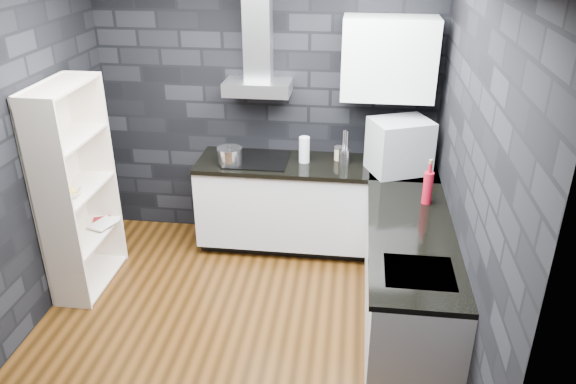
% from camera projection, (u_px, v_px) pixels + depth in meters
% --- Properties ---
extents(ground, '(3.20, 3.20, 0.00)m').
position_uv_depth(ground, '(237.00, 327.00, 4.46)').
color(ground, '#49290E').
extents(wall_back, '(3.20, 0.05, 2.70)m').
position_uv_depth(wall_back, '(267.00, 104.00, 5.33)').
color(wall_back, black).
rests_on(wall_back, ground).
extents(wall_front, '(3.20, 0.05, 2.70)m').
position_uv_depth(wall_front, '(148.00, 321.00, 2.42)').
color(wall_front, black).
rests_on(wall_front, ground).
extents(wall_left, '(0.05, 3.20, 2.70)m').
position_uv_depth(wall_left, '(10.00, 160.00, 4.06)').
color(wall_left, black).
rests_on(wall_left, ground).
extents(wall_right, '(0.05, 3.20, 2.70)m').
position_uv_depth(wall_right, '(471.00, 184.00, 3.69)').
color(wall_right, black).
rests_on(wall_right, ground).
extents(toekick_back, '(2.18, 0.50, 0.10)m').
position_uv_depth(toekick_back, '(314.00, 240.00, 5.58)').
color(toekick_back, black).
rests_on(toekick_back, ground).
extents(toekick_right, '(0.50, 1.78, 0.10)m').
position_uv_depth(toekick_right, '(408.00, 328.00, 4.38)').
color(toekick_right, black).
rests_on(toekick_right, ground).
extents(counter_back_cab, '(2.20, 0.60, 0.76)m').
position_uv_depth(counter_back_cab, '(315.00, 204.00, 5.36)').
color(counter_back_cab, silver).
rests_on(counter_back_cab, ground).
extents(counter_right_cab, '(0.60, 1.80, 0.76)m').
position_uv_depth(counter_right_cab, '(408.00, 282.00, 4.19)').
color(counter_right_cab, silver).
rests_on(counter_right_cab, ground).
extents(counter_back_top, '(2.20, 0.62, 0.04)m').
position_uv_depth(counter_back_top, '(315.00, 165.00, 5.18)').
color(counter_back_top, black).
rests_on(counter_back_top, counter_back_cab).
extents(counter_right_top, '(0.62, 1.80, 0.04)m').
position_uv_depth(counter_right_top, '(412.00, 235.00, 4.02)').
color(counter_right_top, black).
rests_on(counter_right_top, counter_right_cab).
extents(counter_corner_top, '(0.62, 0.62, 0.04)m').
position_uv_depth(counter_corner_top, '(403.00, 169.00, 5.09)').
color(counter_corner_top, black).
rests_on(counter_corner_top, counter_right_cab).
extents(hood_body, '(0.60, 0.34, 0.12)m').
position_uv_depth(hood_body, '(258.00, 87.00, 5.07)').
color(hood_body, silver).
rests_on(hood_body, wall_back).
extents(hood_chimney, '(0.24, 0.20, 0.90)m').
position_uv_depth(hood_chimney, '(258.00, 28.00, 4.91)').
color(hood_chimney, silver).
rests_on(hood_chimney, hood_body).
extents(upper_cabinet, '(0.80, 0.35, 0.70)m').
position_uv_depth(upper_cabinet, '(389.00, 59.00, 4.81)').
color(upper_cabinet, white).
rests_on(upper_cabinet, wall_back).
extents(cooktop, '(0.58, 0.50, 0.01)m').
position_uv_depth(cooktop, '(257.00, 160.00, 5.24)').
color(cooktop, black).
rests_on(cooktop, counter_back_top).
extents(sink_rim, '(0.44, 0.40, 0.01)m').
position_uv_depth(sink_rim, '(419.00, 272.00, 3.57)').
color(sink_rim, silver).
rests_on(sink_rim, counter_right_top).
extents(pot, '(0.23, 0.23, 0.13)m').
position_uv_depth(pot, '(230.00, 156.00, 5.12)').
color(pot, silver).
rests_on(pot, cooktop).
extents(glass_vase, '(0.12, 0.12, 0.24)m').
position_uv_depth(glass_vase, '(304.00, 150.00, 5.15)').
color(glass_vase, white).
rests_on(glass_vase, counter_back_top).
extents(storage_jar, '(0.12, 0.12, 0.11)m').
position_uv_depth(storage_jar, '(339.00, 154.00, 5.23)').
color(storage_jar, tan).
rests_on(storage_jar, counter_back_top).
extents(utensil_crock, '(0.10, 0.10, 0.13)m').
position_uv_depth(utensil_crock, '(344.00, 157.00, 5.14)').
color(utensil_crock, silver).
rests_on(utensil_crock, counter_back_top).
extents(appliance_garage, '(0.61, 0.55, 0.49)m').
position_uv_depth(appliance_garage, '(399.00, 147.00, 4.92)').
color(appliance_garage, '#A3A7AB').
rests_on(appliance_garage, counter_back_top).
extents(red_bottle, '(0.09, 0.09, 0.26)m').
position_uv_depth(red_bottle, '(428.00, 188.00, 4.39)').
color(red_bottle, '#B01024').
rests_on(red_bottle, counter_right_top).
extents(bookshelf, '(0.49, 0.85, 1.80)m').
position_uv_depth(bookshelf, '(77.00, 190.00, 4.65)').
color(bookshelf, silver).
rests_on(bookshelf, ground).
extents(fruit_bowl, '(0.26, 0.26, 0.05)m').
position_uv_depth(fruit_bowl, '(69.00, 193.00, 4.52)').
color(fruit_bowl, silver).
rests_on(fruit_bowl, bookshelf).
extents(book_red, '(0.15, 0.09, 0.21)m').
position_uv_depth(book_red, '(92.00, 214.00, 4.97)').
color(book_red, maroon).
rests_on(book_red, bookshelf).
extents(book_second, '(0.17, 0.08, 0.24)m').
position_uv_depth(book_second, '(95.00, 211.00, 4.98)').
color(book_second, '#B2B2B2').
rests_on(book_second, bookshelf).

